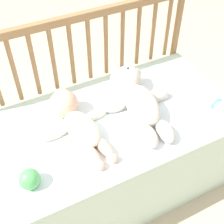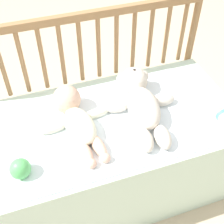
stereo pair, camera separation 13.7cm
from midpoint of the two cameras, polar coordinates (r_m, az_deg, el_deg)
The scene contains 7 objects.
ground_plane at distance 1.81m, azimuth 2.14°, elevation -12.62°, with size 12.00×12.00×0.00m, color #C6B293.
crib_mattress at distance 1.61m, azimuth 2.38°, elevation -7.82°, with size 1.18×0.61×0.50m.
crib_rail at distance 1.58m, azimuth -1.52°, elevation 9.56°, with size 1.18×0.04×0.87m.
blanket at distance 1.41m, azimuth 2.87°, elevation -2.03°, with size 0.85×0.54×0.01m.
teddy_bear at distance 1.44m, azimuth 8.04°, elevation 1.86°, with size 0.34×0.48×0.14m.
baby at distance 1.37m, azimuth -3.78°, elevation -1.20°, with size 0.34×0.44×0.13m.
toy_ball at distance 1.23m, azimuth -13.37°, elevation -10.23°, with size 0.08×0.08×0.08m.
Camera 2 is at (-0.32, -0.92, 1.53)m, focal length 50.00 mm.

